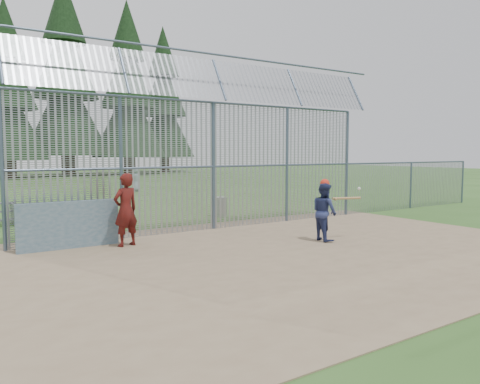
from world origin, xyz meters
TOP-DOWN VIEW (x-y plane):
  - ground at (0.00, 0.00)m, footprint 120.00×120.00m
  - dirt_infield at (0.00, -0.50)m, footprint 14.00×10.00m
  - dugout_wall at (-4.60, 2.90)m, footprint 2.50×0.12m
  - batter at (1.51, 0.08)m, footprint 0.72×0.86m
  - onlooker at (-3.30, 2.40)m, footprint 0.78×0.61m
  - bg_kid_standing at (3.22, 18.35)m, footprint 0.88×0.81m
  - batting_gear at (1.68, 0.05)m, footprint 1.32×0.45m
  - trash_can at (1.68, 5.83)m, footprint 0.56×0.56m
  - backstop_fence at (1.81, 3.43)m, footprint 20.09×0.81m
  - conifer_row at (1.93, 41.51)m, footprint 38.48×12.26m

SIDE VIEW (x-z plane):
  - ground at x=0.00m, z-range 0.00..0.00m
  - dirt_infield at x=0.00m, z-range 0.00..0.02m
  - trash_can at x=1.68m, z-range -0.03..0.79m
  - dugout_wall at x=-4.60m, z-range 0.02..1.22m
  - bg_kid_standing at x=3.22m, z-range 0.00..1.51m
  - batter at x=1.51m, z-range 0.02..1.62m
  - onlooker at x=-3.30m, z-range 0.02..1.92m
  - batting_gear at x=1.68m, z-range 1.20..1.81m
  - backstop_fence at x=1.81m, z-range -0.29..5.01m
  - conifer_row at x=1.93m, z-range 0.73..20.93m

